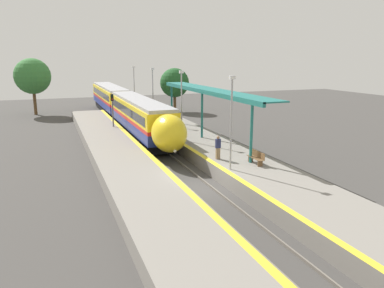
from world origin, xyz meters
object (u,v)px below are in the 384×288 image
(train, at_px, (124,106))
(lamppost_mid, at_px, (182,101))
(lamppost_near, at_px, (231,117))
(platform_bench, at_px, (257,157))
(person_waiting, at_px, (218,147))
(railway_signal, at_px, (113,111))
(lamppost_farthest, at_px, (134,86))
(lamppost_far, at_px, (153,92))

(train, bearing_deg, lamppost_mid, -81.70)
(train, height_order, lamppost_near, lamppost_near)
(platform_bench, height_order, lamppost_near, lamppost_near)
(person_waiting, height_order, railway_signal, railway_signal)
(lamppost_mid, height_order, lamppost_farthest, same)
(lamppost_near, height_order, lamppost_farthest, same)
(lamppost_near, relative_size, lamppost_farthest, 1.00)
(train, relative_size, platform_bench, 23.88)
(lamppost_near, distance_m, lamppost_far, 19.13)
(lamppost_near, height_order, lamppost_far, same)
(person_waiting, bearing_deg, train, 96.49)
(person_waiting, bearing_deg, platform_bench, -47.06)
(railway_signal, distance_m, lamppost_farthest, 11.56)
(person_waiting, xyz_separation_m, lamppost_mid, (-0.31, 6.97, 2.54))
(railway_signal, xyz_separation_m, lamppost_farthest, (4.61, 10.46, 1.72))
(railway_signal, xyz_separation_m, lamppost_near, (4.61, -18.23, 1.72))
(lamppost_far, bearing_deg, platform_bench, -83.10)
(lamppost_far, height_order, lamppost_farthest, same)
(person_waiting, relative_size, lamppost_far, 0.28)
(railway_signal, height_order, lamppost_farthest, lamppost_farthest)
(train, xyz_separation_m, lamppost_far, (2.20, -5.53, 2.12))
(lamppost_near, bearing_deg, lamppost_far, 90.00)
(lamppost_far, xyz_separation_m, lamppost_farthest, (0.00, 9.56, 0.00))
(train, bearing_deg, railway_signal, -110.54)
(lamppost_near, xyz_separation_m, lamppost_farthest, (0.00, 28.69, 0.00))
(train, height_order, lamppost_mid, lamppost_mid)
(person_waiting, xyz_separation_m, lamppost_far, (-0.31, 16.54, 2.54))
(person_waiting, distance_m, railway_signal, 16.41)
(train, xyz_separation_m, lamppost_near, (2.20, -24.66, 2.12))
(railway_signal, height_order, lamppost_far, lamppost_far)
(lamppost_far, bearing_deg, person_waiting, -88.93)
(platform_bench, bearing_deg, train, 100.45)
(lamppost_near, bearing_deg, train, 95.10)
(person_waiting, height_order, lamppost_mid, lamppost_mid)
(platform_bench, xyz_separation_m, lamppost_far, (-2.25, 18.63, 2.95))
(railway_signal, bearing_deg, lamppost_mid, -61.98)
(platform_bench, bearing_deg, railway_signal, 111.16)
(person_waiting, distance_m, lamppost_near, 3.64)
(person_waiting, distance_m, lamppost_mid, 7.43)
(train, bearing_deg, platform_bench, -79.55)
(lamppost_mid, bearing_deg, lamppost_farthest, 90.00)
(lamppost_near, relative_size, lamppost_far, 1.00)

